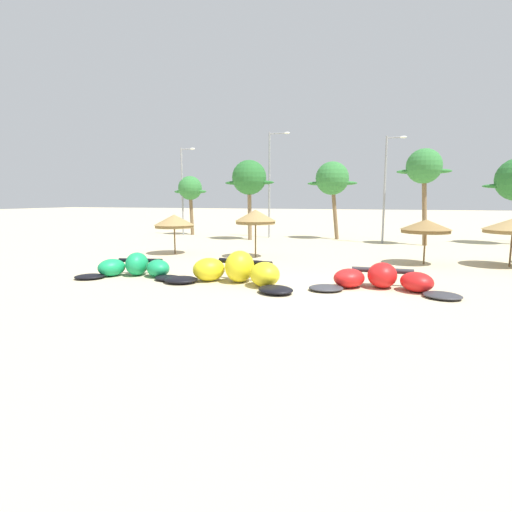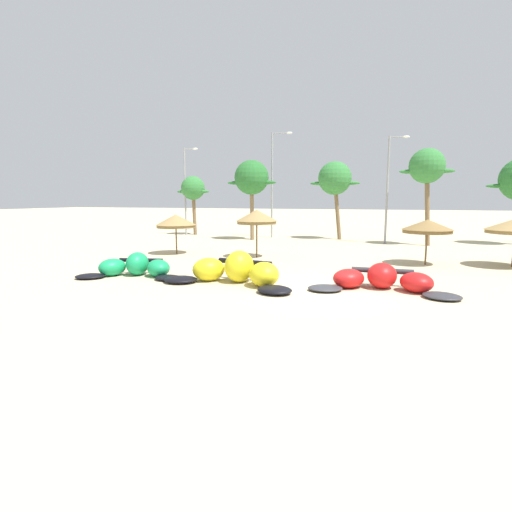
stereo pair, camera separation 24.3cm
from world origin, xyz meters
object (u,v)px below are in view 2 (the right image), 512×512
Objects in this scene: beach_umbrella_middle at (257,217)px; lamppost_west at (186,187)px; lamppost_east_center at (389,184)px; kite_far_left at (135,267)px; beach_umbrella_near_van at (176,221)px; kite_left_of_center at (382,280)px; beach_umbrella_near_palms at (427,226)px; palm_left_of_gap at (335,179)px; lamppost_west_center at (274,180)px; palm_center_left at (427,168)px; palm_left at (252,178)px; kite_left at (236,271)px; palm_leftmost at (193,189)px.

beach_umbrella_middle is 0.35× the size of lamppost_west.
kite_far_left is at bearing -121.71° from lamppost_east_center.
lamppost_west is (-6.19, 13.27, 2.73)m from beach_umbrella_near_van.
lamppost_east_center is at bearing 38.91° from beach_umbrella_near_van.
kite_far_left is 0.87× the size of kite_left_of_center.
kite_left_of_center is 8.10m from beach_umbrella_near_palms.
kite_left_of_center is 22.01m from palm_left_of_gap.
kite_left_of_center is 0.70× the size of lamppost_east_center.
kite_far_left is 11.68m from kite_left_of_center.
lamppost_west_center is 10.94m from lamppost_east_center.
lamppost_west is at bearing 173.85° from palm_center_left.
palm_left reaches higher than kite_far_left.
kite_left is 0.72× the size of lamppost_west.
palm_center_left is at bearing 32.87° from beach_umbrella_near_van.
kite_left_of_center is at bearing -47.19° from palm_leftmost.
kite_far_left is 1.91× the size of beach_umbrella_near_palms.
palm_left_of_gap is (-7.03, 13.31, 3.38)m from beach_umbrella_near_palms.
kite_far_left is 22.86m from lamppost_east_center.
beach_umbrella_middle is at bearing 137.52° from kite_left_of_center.
palm_left is 8.49m from lamppost_west.
lamppost_east_center is (-2.21, 10.81, 2.76)m from beach_umbrella_near_palms.
beach_umbrella_near_van reaches higher than kite_left_of_center.
palm_left is at bearing -17.58° from lamppost_west.
beach_umbrella_near_palms is 0.36× the size of palm_center_left.
palm_left_of_gap is 0.81× the size of lamppost_west.
kite_far_left is 24.40m from palm_center_left.
beach_umbrella_near_van is 0.31× the size of lamppost_east_center.
palm_left_of_gap is at bearing 159.19° from palm_center_left.
lamppost_west is (-12.04, 13.16, 2.37)m from beach_umbrella_middle.
beach_umbrella_near_van is at bearing -103.37° from lamppost_west_center.
lamppost_east_center is (0.11, 18.35, 4.58)m from kite_left_of_center.
lamppost_west is 20.18m from lamppost_east_center.
palm_left is 0.72× the size of lamppost_west_center.
beach_umbrella_near_palms is at bearing -30.01° from lamppost_west.
lamppost_east_center is (4.83, -2.50, -0.62)m from palm_left_of_gap.
palm_center_left is (22.45, -3.12, 1.47)m from palm_leftmost.
palm_left is at bearing 80.05° from beach_umbrella_near_van.
palm_center_left is at bearing -8.15° from lamppost_east_center.
beach_umbrella_near_palms is (16.09, 0.40, -0.04)m from beach_umbrella_near_van.
lamppost_east_center reaches higher than kite_left.
beach_umbrella_near_van is 0.38× the size of palm_left_of_gap.
lamppost_east_center is at bearing -5.87° from lamppost_west.
lamppost_west_center is (-4.26, 21.37, 5.08)m from kite_left.
kite_left is 8.45m from beach_umbrella_middle.
lamppost_west_center is at bearing 101.28° from kite_left.
lamppost_west reaches higher than palm_left.
beach_umbrella_near_van is 0.27× the size of lamppost_west_center.
palm_left is 7.78m from palm_left_of_gap.
lamppost_west_center is (-2.65, 13.34, 2.98)m from beach_umbrella_middle.
kite_far_left is 9.07m from beach_umbrella_middle.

